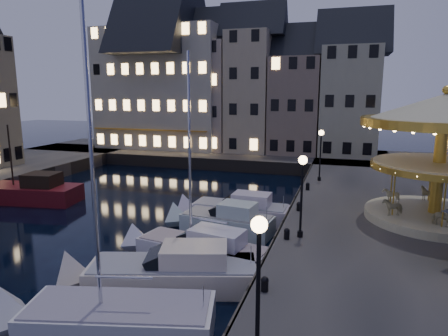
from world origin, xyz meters
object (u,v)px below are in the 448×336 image
(streetlamp_a, at_px, (258,270))
(bollard_b, at_px, (287,233))
(motorboat_a, at_px, (104,319))
(bollard_d, at_px, (308,186))
(bollard_c, at_px, (299,206))
(bollard_a, at_px, (265,283))
(motorboat_c, at_px, (196,250))
(carousel, at_px, (443,133))
(red_fishing_boat, at_px, (28,193))
(streetlamp_b, at_px, (302,185))
(motorboat_e, at_px, (235,211))
(motorboat_d, at_px, (221,222))
(motorboat_b, at_px, (165,273))
(streetlamp_c, at_px, (321,148))

(streetlamp_a, height_order, bollard_b, streetlamp_a)
(motorboat_a, bearing_deg, bollard_d, 73.74)
(streetlamp_a, height_order, bollard_c, streetlamp_a)
(bollard_a, relative_size, motorboat_c, 0.05)
(motorboat_a, bearing_deg, carousel, 45.70)
(motorboat_c, relative_size, red_fishing_boat, 1.21)
(bollard_b, relative_size, bollard_d, 1.00)
(streetlamp_b, bearing_deg, bollard_a, -95.71)
(motorboat_a, bearing_deg, bollard_a, 23.48)
(bollard_c, xyz_separation_m, motorboat_e, (-4.35, 0.87, -0.96))
(bollard_a, bearing_deg, bollard_d, 90.00)
(motorboat_a, height_order, motorboat_d, motorboat_a)
(motorboat_b, bearing_deg, motorboat_a, -99.09)
(streetlamp_b, xyz_separation_m, bollard_c, (-0.60, 4.50, -2.41))
(streetlamp_c, height_order, bollard_b, streetlamp_c)
(motorboat_b, relative_size, red_fishing_boat, 0.98)
(streetlamp_b, distance_m, bollard_a, 6.50)
(bollard_b, bearing_deg, motorboat_e, 126.56)
(bollard_c, distance_m, bollard_d, 5.50)
(motorboat_b, bearing_deg, red_fishing_boat, 149.77)
(bollard_b, distance_m, motorboat_a, 9.53)
(motorboat_e, relative_size, carousel, 0.86)
(bollard_d, xyz_separation_m, motorboat_e, (-4.35, -4.63, -0.96))
(bollard_a, distance_m, motorboat_c, 6.19)
(bollard_c, height_order, bollard_d, same)
(motorboat_c, bearing_deg, streetlamp_a, -58.88)
(bollard_a, bearing_deg, motorboat_e, 110.94)
(streetlamp_a, relative_size, bollard_a, 7.32)
(motorboat_c, height_order, motorboat_d, motorboat_c)
(streetlamp_b, bearing_deg, motorboat_b, -139.59)
(streetlamp_a, bearing_deg, motorboat_d, 111.66)
(red_fishing_boat, bearing_deg, bollard_c, -1.31)
(motorboat_e, bearing_deg, motorboat_d, -94.33)
(motorboat_c, height_order, motorboat_e, motorboat_c)
(bollard_c, distance_m, motorboat_c, 7.68)
(bollard_b, relative_size, bollard_c, 1.00)
(bollard_b, relative_size, motorboat_e, 0.08)
(streetlamp_a, height_order, red_fishing_boat, red_fishing_boat)
(motorboat_c, bearing_deg, red_fishing_boat, 158.09)
(bollard_b, bearing_deg, motorboat_d, 142.90)
(streetlamp_c, bearing_deg, motorboat_c, -108.14)
(carousel, bearing_deg, red_fishing_boat, 179.91)
(motorboat_c, distance_m, red_fishing_boat, 18.00)
(red_fishing_boat, bearing_deg, motorboat_d, -7.06)
(bollard_c, relative_size, motorboat_b, 0.07)
(motorboat_e, bearing_deg, motorboat_c, -90.32)
(bollard_c, bearing_deg, motorboat_b, -117.65)
(motorboat_a, height_order, motorboat_e, motorboat_a)
(bollard_c, bearing_deg, streetlamp_b, -82.41)
(bollard_c, height_order, motorboat_c, motorboat_c)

